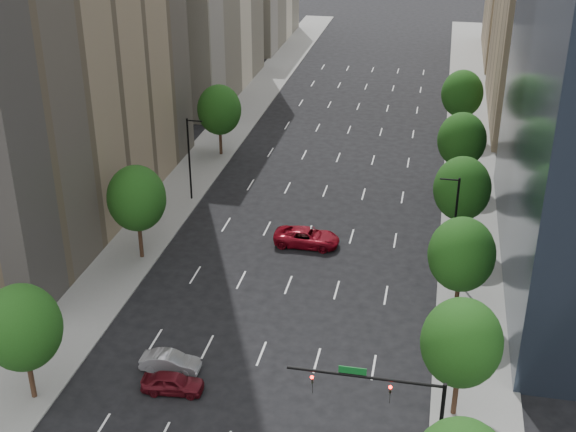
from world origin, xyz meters
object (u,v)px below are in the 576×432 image
Objects in this scene: car_maroon at (173,383)px; car_silver at (170,362)px; traffic_signal at (399,404)px; car_red_far at (307,237)px.

car_silver is at bearing 17.99° from car_maroon.
traffic_signal reaches higher than car_silver.
car_maroon is at bearing 163.63° from traffic_signal.
car_silver is 21.49m from car_red_far.
car_red_far is (6.17, 20.59, 0.14)m from car_silver.
car_red_far is at bearing 110.57° from traffic_signal.
car_red_far is at bearing -18.22° from car_silver.
car_red_far is (5.22, 22.83, 0.12)m from car_maroon.
car_silver is 0.70× the size of car_red_far.
car_maroon is 0.70× the size of car_red_far.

